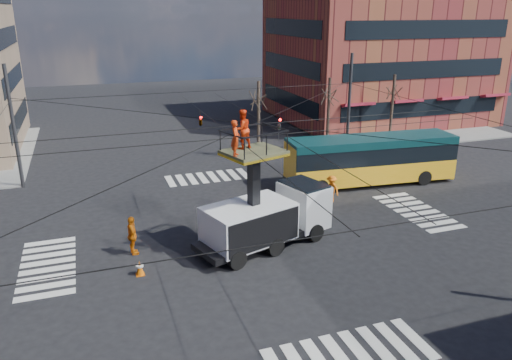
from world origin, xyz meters
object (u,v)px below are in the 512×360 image
object	(u,v)px
city_bus	(371,159)
flagger	(331,189)
utility_truck	(267,204)
traffic_cone	(140,268)
worker_ground	(132,236)

from	to	relation	value
city_bus	flagger	bearing A→B (deg)	-146.10
utility_truck	city_bus	bearing A→B (deg)	15.69
city_bus	flagger	distance (m)	4.67
traffic_cone	flagger	world-z (taller)	flagger
city_bus	traffic_cone	xyz separation A→B (m)	(-16.07, -7.40, -1.38)
worker_ground	flagger	size ratio (longest dim) A/B	1.15
traffic_cone	worker_ground	bearing A→B (deg)	91.34
utility_truck	flagger	distance (m)	7.19
utility_truck	traffic_cone	world-z (taller)	utility_truck
worker_ground	flagger	xyz separation A→B (m)	(12.11, 3.05, -0.12)
traffic_cone	worker_ground	xyz separation A→B (m)	(-0.05, 2.12, 0.62)
traffic_cone	flagger	bearing A→B (deg)	23.21
flagger	worker_ground	bearing A→B (deg)	-99.98
utility_truck	worker_ground	world-z (taller)	utility_truck
city_bus	utility_truck	bearing A→B (deg)	-141.91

